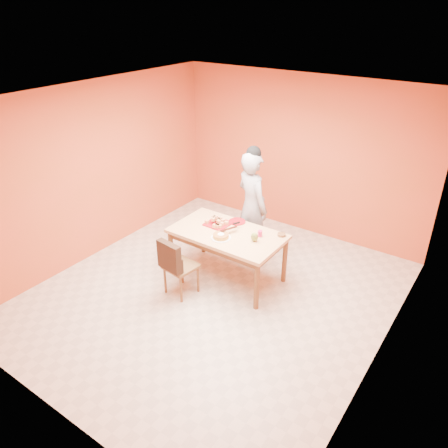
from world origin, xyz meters
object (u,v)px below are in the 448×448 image
Objects in this scene: person at (252,207)px; sponge_cake at (221,236)px; pastry_platter at (218,224)px; checker_tin at (281,235)px; dining_table at (227,238)px; magenta_glass at (260,234)px; red_dinner_plate at (237,221)px; egg_ornament at (254,237)px; dining_chair at (180,265)px.

sponge_cake is (0.06, -0.90, -0.08)m from person.
pastry_platter is 2.96× the size of checker_tin.
pastry_platter is at bearing 153.32° from dining_table.
person is 0.91m from sponge_cake.
pastry_platter is at bearing -176.82° from magenta_glass.
red_dinner_plate is at bearing 99.24° from sponge_cake.
person is at bearing 69.49° from pastry_platter.
egg_ornament is 1.16× the size of checker_tin.
sponge_cake reaches higher than dining_table.
pastry_platter is 0.42m from sponge_cake.
magenta_glass is at bearing -142.39° from checker_tin.
dining_table is 0.91× the size of person.
dining_table is 0.49m from magenta_glass.
magenta_glass is at bearing -20.21° from red_dinner_plate.
egg_ornament reaches higher than magenta_glass.
dining_chair reaches higher than red_dinner_plate.
checker_tin is at bearing 27.24° from dining_table.
person is at bearing 93.60° from sponge_cake.
person is at bearing 130.69° from magenta_glass.
dining_table is at bearing -152.76° from checker_tin.
dining_chair is 6.70× the size of egg_ornament.
checker_tin is (0.23, 0.35, -0.05)m from egg_ornament.
dining_chair is at bearing -133.43° from checker_tin.
sponge_cake is 1.95× the size of checker_tin.
magenta_glass is (0.50, -0.19, 0.04)m from red_dinner_plate.
pastry_platter reaches higher than dining_table.
pastry_platter is 0.96m from checker_tin.
person is 0.38m from red_dinner_plate.
person is 0.73m from magenta_glass.
magenta_glass reaches higher than pastry_platter.
sponge_cake is (0.02, -0.19, 0.13)m from dining_table.
dining_chair is at bearing -131.06° from magenta_glass.
person reaches higher than red_dinner_plate.
dining_chair is 1.19m from magenta_glass.
egg_ornament reaches higher than dining_table.
magenta_glass is at bearing 20.56° from dining_table.
dining_table is 0.23m from sponge_cake.
sponge_cake is at bearing 117.27° from person.
magenta_glass is at bearing 3.18° from pastry_platter.
egg_ornament is at bearing -123.92° from checker_tin.
checker_tin is at bearing 176.61° from person.
pastry_platter is 0.29m from red_dinner_plate.
pastry_platter is 2.55× the size of egg_ornament.
sponge_cake reaches higher than pastry_platter.
magenta_glass is (0.47, -0.55, -0.07)m from person.
dining_table is 1.81× the size of dining_chair.
sponge_cake is at bearing -167.33° from egg_ornament.
checker_tin reaches higher than dining_table.
pastry_platter is (-0.25, 0.13, 0.10)m from dining_table.
dining_table is 14.12× the size of checker_tin.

